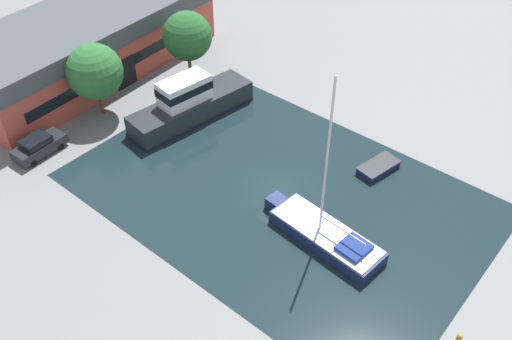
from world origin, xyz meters
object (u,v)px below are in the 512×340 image
small_dinghy (378,167)px  motor_cruiser (190,104)px  quay_tree_by_water (187,36)px  parked_car (39,146)px  warehouse_building (87,42)px  quay_tree_near_building (95,72)px  sailboat_moored (325,234)px

small_dinghy → motor_cruiser: bearing=26.5°
motor_cruiser → small_dinghy: (4.56, -16.69, -1.20)m
quay_tree_by_water → parked_car: bearing=176.7°
warehouse_building → quay_tree_by_water: bearing=-61.5°
parked_car → motor_cruiser: 13.12m
parked_car → quay_tree_by_water: bearing=83.4°
quay_tree_near_building → small_dinghy: (9.16, -23.37, -3.98)m
quay_tree_by_water → parked_car: 17.02m
quay_tree_near_building → sailboat_moored: (0.13, -24.39, -3.67)m
quay_tree_by_water → sailboat_moored: (-9.36, -22.63, -3.86)m
quay_tree_near_building → sailboat_moored: sailboat_moored is taller
quay_tree_by_water → sailboat_moored: 24.79m
quay_tree_by_water → parked_car: quay_tree_by_water is taller
parked_car → small_dinghy: parked_car is taller
warehouse_building → quay_tree_near_building: 8.15m
warehouse_building → quay_tree_by_water: 10.32m
parked_car → motor_cruiser: bearing=60.0°
sailboat_moored → small_dinghy: sailboat_moored is taller
small_dinghy → quay_tree_near_building: bearing=32.6°
warehouse_building → quay_tree_near_building: size_ratio=4.05×
warehouse_building → parked_car: 13.80m
warehouse_building → quay_tree_near_building: bearing=-124.0°
warehouse_building → quay_tree_by_water: quay_tree_by_water is taller
quay_tree_near_building → quay_tree_by_water: size_ratio=0.99×
warehouse_building → sailboat_moored: bearing=-100.5°
quay_tree_near_building → sailboat_moored: size_ratio=0.51×
motor_cruiser → warehouse_building: bearing=9.9°
warehouse_building → motor_cruiser: 13.70m
parked_car → motor_cruiser: motor_cruiser is taller
warehouse_building → small_dinghy: size_ratio=7.22×
parked_car → small_dinghy: size_ratio=1.18×
quay_tree_by_water → small_dinghy: 22.00m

